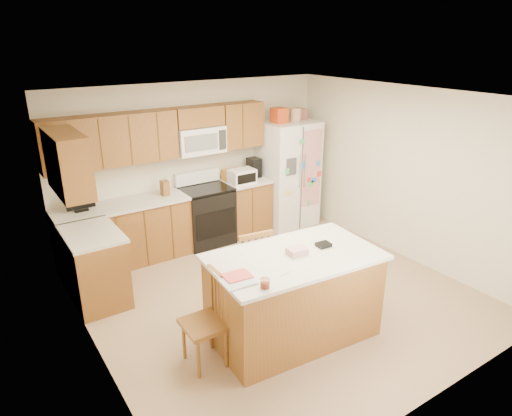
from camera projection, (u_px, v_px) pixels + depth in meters
ground at (277, 294)px, 5.90m from camera, size 4.50×4.50×0.00m
room_shell at (279, 189)px, 5.39m from camera, size 4.60×4.60×2.52m
cabinetry at (148, 203)px, 6.46m from camera, size 3.36×1.56×2.15m
stove at (206, 214)px, 7.24m from camera, size 0.76×0.65×1.13m
refrigerator at (288, 173)px, 7.84m from camera, size 0.90×0.79×2.04m
island at (293, 296)px, 4.94m from camera, size 1.88×1.18×1.07m
windsor_chair_left at (206, 323)px, 4.52m from camera, size 0.42×0.44×0.99m
windsor_chair_back at (250, 271)px, 5.45m from camera, size 0.50×0.49×1.06m
windsor_chair_right at (350, 275)px, 5.51m from camera, size 0.47×0.48×0.89m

